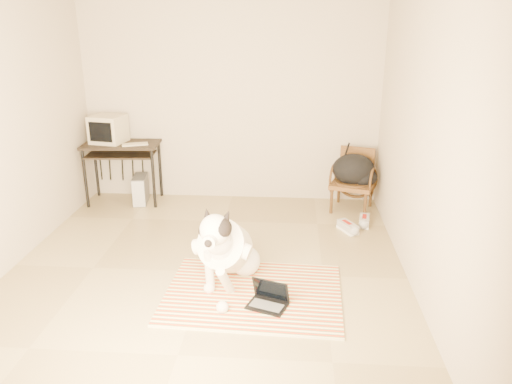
# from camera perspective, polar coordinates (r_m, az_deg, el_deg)

# --- Properties ---
(floor) EXTENTS (4.50, 4.50, 0.00)m
(floor) POSITION_cam_1_polar(r_m,az_deg,el_deg) (5.12, -5.70, -9.06)
(floor) COLOR tan
(floor) RESTS_ON ground
(wall_back) EXTENTS (4.50, 0.00, 4.50)m
(wall_back) POSITION_cam_1_polar(r_m,az_deg,el_deg) (6.82, -2.91, 10.25)
(wall_back) COLOR #C1B19E
(wall_back) RESTS_ON floor
(wall_front) EXTENTS (4.50, 0.00, 4.50)m
(wall_front) POSITION_cam_1_polar(r_m,az_deg,el_deg) (2.57, -15.08, -6.26)
(wall_front) COLOR #C1B19E
(wall_front) RESTS_ON floor
(wall_right) EXTENTS (0.00, 4.50, 4.50)m
(wall_right) POSITION_cam_1_polar(r_m,az_deg,el_deg) (4.71, 18.55, 5.10)
(wall_right) COLOR #C1B19E
(wall_right) RESTS_ON floor
(rug) EXTENTS (1.66, 1.30, 0.02)m
(rug) POSITION_cam_1_polar(r_m,az_deg,el_deg) (4.71, -0.33, -11.53)
(rug) COLOR red
(rug) RESTS_ON floor
(dog) EXTENTS (0.59, 1.23, 0.88)m
(dog) POSITION_cam_1_polar(r_m,az_deg,el_deg) (4.77, -3.47, -6.53)
(dog) COLOR white
(dog) RESTS_ON rug
(laptop) EXTENTS (0.40, 0.34, 0.24)m
(laptop) POSITION_cam_1_polar(r_m,az_deg,el_deg) (4.50, 1.45, -12.14)
(laptop) COLOR black
(laptop) RESTS_ON rug
(computer_desk) EXTENTS (1.03, 0.61, 0.83)m
(computer_desk) POSITION_cam_1_polar(r_m,az_deg,el_deg) (6.97, -15.12, 4.45)
(computer_desk) COLOR black
(computer_desk) RESTS_ON floor
(crt_monitor) EXTENTS (0.47, 0.46, 0.37)m
(crt_monitor) POSITION_cam_1_polar(r_m,az_deg,el_deg) (7.00, -16.55, 6.91)
(crt_monitor) COLOR #BCAE93
(crt_monitor) RESTS_ON computer_desk
(desk_keyboard) EXTENTS (0.36, 0.23, 0.02)m
(desk_keyboard) POSITION_cam_1_polar(r_m,az_deg,el_deg) (6.80, -13.67, 5.32)
(desk_keyboard) COLOR #BCAE93
(desk_keyboard) RESTS_ON computer_desk
(pc_tower) EXTENTS (0.23, 0.43, 0.38)m
(pc_tower) POSITION_cam_1_polar(r_m,az_deg,el_deg) (7.03, -13.06, 0.29)
(pc_tower) COLOR #525255
(pc_tower) RESTS_ON floor
(rattan_chair) EXTENTS (0.66, 0.64, 0.80)m
(rattan_chair) POSITION_cam_1_polar(r_m,az_deg,el_deg) (6.69, 11.06, 1.37)
(rattan_chair) COLOR brown
(rattan_chair) RESTS_ON floor
(backpack) EXTENTS (0.57, 0.45, 0.40)m
(backpack) POSITION_cam_1_polar(r_m,az_deg,el_deg) (6.58, 11.29, 2.41)
(backpack) COLOR black
(backpack) RESTS_ON rattan_chair
(sneaker_left) EXTENTS (0.26, 0.33, 0.11)m
(sneaker_left) POSITION_cam_1_polar(r_m,az_deg,el_deg) (6.09, 10.43, -3.99)
(sneaker_left) COLOR white
(sneaker_left) RESTS_ON floor
(sneaker_right) EXTENTS (0.17, 0.32, 0.11)m
(sneaker_right) POSITION_cam_1_polar(r_m,az_deg,el_deg) (6.31, 12.26, -3.28)
(sneaker_right) COLOR white
(sneaker_right) RESTS_ON floor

